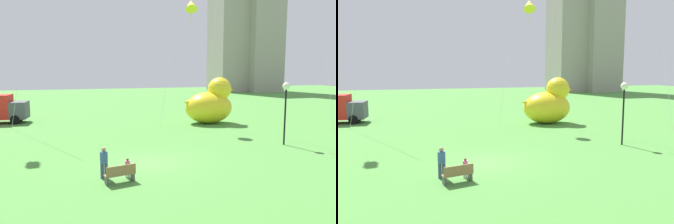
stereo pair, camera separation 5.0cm
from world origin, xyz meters
TOP-DOWN VIEW (x-y plane):
  - ground_plane at (0.00, 0.00)m, footprint 140.00×140.00m
  - park_bench at (-2.12, -3.04)m, footprint 1.57×0.80m
  - person_adult at (-2.80, -2.08)m, footprint 0.39×0.39m
  - person_child at (-1.65, -2.32)m, footprint 0.25×0.25m
  - giant_inflatable_duck at (9.08, 12.34)m, footprint 5.49×3.52m
  - lamppost at (10.40, 1.94)m, footprint 0.52×0.52m
  - city_skyline at (4.50, 54.21)m, footprint 87.12×13.58m
  - kite_yellow at (6.73, 11.73)m, footprint 3.82×3.97m

SIDE VIEW (x-z plane):
  - ground_plane at x=0.00m, z-range 0.00..0.00m
  - park_bench at x=-2.12m, z-range 0.02..0.92m
  - person_child at x=-1.65m, z-range 0.05..1.06m
  - person_adult at x=-2.80m, z-range 0.08..1.67m
  - giant_inflatable_duck at x=9.08m, z-range -0.34..4.21m
  - lamppost at x=10.40m, z-range 1.34..5.83m
  - kite_yellow at x=6.73m, z-range 5.22..17.25m
  - city_skyline at x=4.50m, z-range -5.24..35.09m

